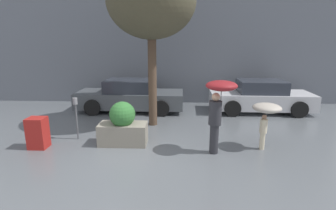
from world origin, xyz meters
TOP-DOWN VIEW (x-y plane):
  - ground_plane at (0.00, 0.00)m, footprint 40.00×40.00m
  - building_facade at (0.00, 6.50)m, footprint 18.00×0.30m
  - planter_box at (-0.57, 0.94)m, footprint 1.41×0.76m
  - person_adult at (2.14, 0.43)m, footprint 0.83×0.83m
  - person_child at (3.52, 0.77)m, footprint 0.79×0.79m
  - parked_car_near at (-1.05, 4.74)m, footprint 4.60×1.91m
  - parked_car_far at (4.59, 4.80)m, footprint 4.28×1.94m
  - street_tree at (0.14, 2.81)m, footprint 2.99×2.99m
  - parking_meter at (-2.08, 1.25)m, footprint 0.14×0.14m
  - newspaper_box at (-2.95, 0.55)m, footprint 0.50×0.44m

SIDE VIEW (x-z plane):
  - ground_plane at x=0.00m, z-range 0.00..0.00m
  - newspaper_box at x=-2.95m, z-range 0.00..0.90m
  - planter_box at x=-0.57m, z-range -0.08..1.21m
  - parked_car_far at x=4.59m, z-range -0.05..1.31m
  - parked_car_near at x=-1.05m, z-range -0.05..1.31m
  - parking_meter at x=-2.08m, z-range 0.29..1.62m
  - person_child at x=3.52m, z-range 0.44..1.76m
  - person_adult at x=2.14m, z-range 0.47..2.48m
  - building_facade at x=0.00m, z-range 0.00..6.00m
  - street_tree at x=0.14m, z-range 1.48..7.06m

